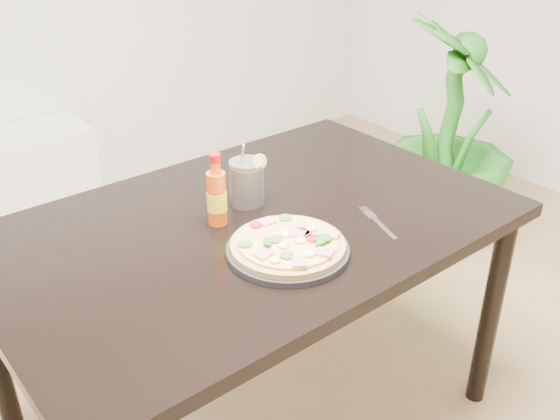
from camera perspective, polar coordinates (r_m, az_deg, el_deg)
dining_table at (r=1.73m, az=-2.51°, el=-3.29°), size 1.40×0.90×0.75m
plate at (r=1.54m, az=0.72°, el=-3.71°), size 0.30×0.30×0.02m
pizza at (r=1.53m, az=0.78°, el=-3.10°), size 0.28×0.28×0.03m
hot_sauce_bottle at (r=1.64m, az=-5.80°, el=1.22°), size 0.06×0.06×0.20m
cola_cup at (r=1.75m, az=-3.04°, el=2.45°), size 0.10×0.10×0.19m
fork at (r=1.69m, az=8.86°, el=-1.06°), size 0.08×0.18×0.00m
houseplant at (r=2.97m, az=15.33°, el=6.65°), size 0.83×0.83×1.05m
plant_pot at (r=3.15m, az=14.38°, el=-0.37°), size 0.28×0.28×0.22m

